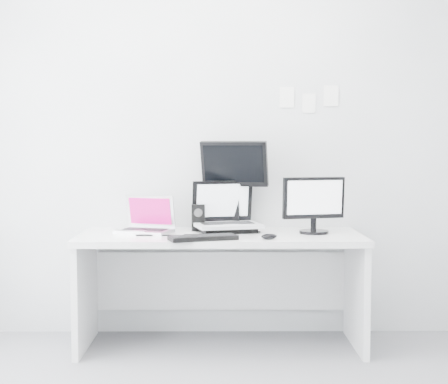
{
  "coord_description": "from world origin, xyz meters",
  "views": [
    {
      "loc": [
        -0.01,
        -2.94,
        1.29
      ],
      "look_at": [
        0.02,
        1.23,
        1.0
      ],
      "focal_mm": 53.18,
      "sensor_mm": 36.0,
      "label": 1
    }
  ],
  "objects": [
    {
      "name": "wall_note_1",
      "position": [
        0.6,
        1.59,
        1.58
      ],
      "size": [
        0.09,
        0.0,
        0.13
      ],
      "primitive_type": "cube",
      "color": "white",
      "rests_on": "back_wall"
    },
    {
      "name": "wall_note_0",
      "position": [
        0.45,
        1.59,
        1.62
      ],
      "size": [
        0.1,
        0.0,
        0.14
      ],
      "primitive_type": "cube",
      "color": "white",
      "rests_on": "back_wall"
    },
    {
      "name": "keyboard",
      "position": [
        -0.11,
        0.99,
        0.74
      ],
      "size": [
        0.43,
        0.26,
        0.03
      ],
      "primitive_type": "cube",
      "rotation": [
        0.0,
        0.0,
        0.32
      ],
      "color": "black",
      "rests_on": "desk"
    },
    {
      "name": "wall_note_2",
      "position": [
        0.75,
        1.59,
        1.63
      ],
      "size": [
        0.1,
        0.0,
        0.14
      ],
      "primitive_type": "cube",
      "color": "white",
      "rests_on": "back_wall"
    },
    {
      "name": "mouse",
      "position": [
        0.29,
        1.02,
        0.75
      ],
      "size": [
        0.12,
        0.1,
        0.03
      ],
      "primitive_type": "ellipsoid",
      "rotation": [
        0.0,
        0.0,
        0.35
      ],
      "color": "black",
      "rests_on": "desk"
    },
    {
      "name": "desk",
      "position": [
        0.0,
        1.25,
        0.36
      ],
      "size": [
        1.8,
        0.7,
        0.73
      ],
      "primitive_type": "cube",
      "color": "silver",
      "rests_on": "ground"
    },
    {
      "name": "samsung_monitor",
      "position": [
        0.6,
        1.28,
        0.92
      ],
      "size": [
        0.44,
        0.28,
        0.38
      ],
      "primitive_type": "cube",
      "rotation": [
        0.0,
        0.0,
        0.24
      ],
      "color": "black",
      "rests_on": "desk"
    },
    {
      "name": "rear_monitor",
      "position": [
        0.09,
        1.49,
        1.04
      ],
      "size": [
        0.48,
        0.28,
        0.61
      ],
      "primitive_type": "cube",
      "rotation": [
        0.0,
        0.0,
        -0.27
      ],
      "color": "black",
      "rests_on": "desk"
    },
    {
      "name": "speaker",
      "position": [
        -0.15,
        1.43,
        0.82
      ],
      "size": [
        0.12,
        0.12,
        0.18
      ],
      "primitive_type": "cube",
      "rotation": [
        0.0,
        0.0,
        0.43
      ],
      "color": "black",
      "rests_on": "desk"
    },
    {
      "name": "back_wall",
      "position": [
        0.0,
        1.6,
        1.35
      ],
      "size": [
        3.6,
        0.0,
        3.6
      ],
      "primitive_type": "plane",
      "rotation": [
        1.57,
        0.0,
        0.0
      ],
      "color": "silver",
      "rests_on": "ground"
    },
    {
      "name": "macbook",
      "position": [
        -0.49,
        1.31,
        0.86
      ],
      "size": [
        0.4,
        0.34,
        0.25
      ],
      "primitive_type": "cube",
      "rotation": [
        0.0,
        0.0,
        -0.32
      ],
      "color": "#AEADB2",
      "rests_on": "desk"
    },
    {
      "name": "dell_laptop",
      "position": [
        0.05,
        1.34,
        0.9
      ],
      "size": [
        0.48,
        0.41,
        0.34
      ],
      "primitive_type": "cube",
      "rotation": [
        0.0,
        0.0,
        0.26
      ],
      "color": "silver",
      "rests_on": "desk"
    }
  ]
}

